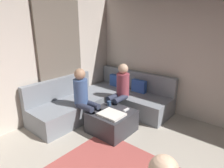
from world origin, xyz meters
TOP-DOWN VIEW (x-y plane):
  - wall_back at (0.00, 2.94)m, footprint 6.00×0.12m
  - curtain_panel at (-2.84, 1.30)m, footprint 0.06×1.10m
  - sectional_couch at (-2.08, 1.88)m, footprint 2.10×2.55m
  - ottoman at (-1.39, 1.34)m, footprint 0.76×0.76m
  - folded_blanket at (-1.29, 1.22)m, footprint 0.44×0.36m
  - coffee_mug at (-1.61, 1.52)m, footprint 0.08×0.08m
  - game_remote at (-1.21, 1.56)m, footprint 0.05×0.15m
  - person_on_couch_back at (-1.65, 1.93)m, footprint 0.30×0.60m
  - person_on_couch_side at (-1.93, 1.14)m, footprint 0.60×0.30m

SIDE VIEW (x-z plane):
  - ottoman at x=-1.39m, z-range 0.00..0.42m
  - sectional_couch at x=-2.08m, z-range -0.15..0.72m
  - game_remote at x=-1.21m, z-range 0.42..0.44m
  - folded_blanket at x=-1.29m, z-range 0.42..0.46m
  - coffee_mug at x=-1.61m, z-range 0.42..0.52m
  - person_on_couch_back at x=-1.65m, z-range 0.06..1.26m
  - person_on_couch_side at x=-1.93m, z-range 0.06..1.26m
  - curtain_panel at x=-2.84m, z-range 0.00..2.50m
  - wall_back at x=0.00m, z-range 0.00..2.70m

